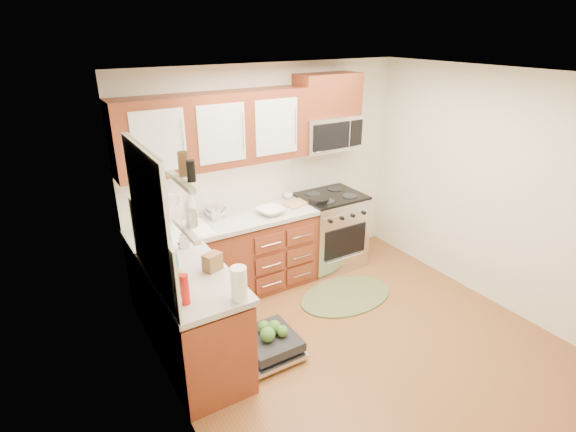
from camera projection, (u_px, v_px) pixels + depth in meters
floor at (358, 341)px, 4.42m from camera, size 3.50×3.50×0.00m
ceiling at (378, 77)px, 3.44m from camera, size 3.50×3.50×0.00m
wall_back at (270, 173)px, 5.31m from camera, size 3.50×0.04×2.50m
wall_front at (568, 333)px, 2.55m from camera, size 3.50×0.04×2.50m
wall_left at (171, 279)px, 3.09m from camera, size 0.04×3.50×2.50m
wall_right at (494, 190)px, 4.76m from camera, size 0.04×3.50×2.50m
base_cabinet_back at (227, 261)px, 5.05m from camera, size 2.05×0.60×0.85m
base_cabinet_left at (195, 324)px, 3.97m from camera, size 0.60×1.25×0.85m
countertop_back at (225, 222)px, 4.85m from camera, size 2.07×0.64×0.05m
countertop_left at (192, 277)px, 3.79m from camera, size 0.64×1.27×0.05m
backsplash_back at (213, 188)px, 4.97m from camera, size 2.05×0.02×0.57m
backsplash_left at (152, 253)px, 3.53m from camera, size 0.02×1.25×0.57m
upper_cabinets at (215, 130)px, 4.58m from camera, size 2.05×0.35×0.75m
cabinet_over_mw at (327, 94)px, 5.15m from camera, size 0.76×0.35×0.47m
range at (330, 230)px, 5.68m from camera, size 0.76×0.64×0.95m
microwave at (327, 132)px, 5.30m from camera, size 0.76×0.38×0.40m
sink at (180, 242)px, 4.63m from camera, size 0.62×0.50×0.26m
dishwasher at (266, 345)px, 4.20m from camera, size 0.70×0.60×0.20m
window at (148, 214)px, 3.38m from camera, size 0.03×1.05×1.05m
window_blind at (146, 172)px, 3.26m from camera, size 0.02×0.96×0.40m
shelf_upper at (181, 182)px, 2.52m from camera, size 0.04×0.40×0.03m
shelf_lower at (186, 230)px, 2.64m from camera, size 0.04×0.40×0.03m
rug at (346, 296)px, 5.14m from camera, size 1.22×0.88×0.02m
skillet at (319, 200)px, 5.28m from camera, size 0.26×0.26×0.04m
stock_pot at (216, 212)px, 4.93m from camera, size 0.19×0.19×0.11m
cutting_board at (296, 204)px, 5.27m from camera, size 0.34×0.27×0.02m
canister at (216, 213)px, 4.81m from camera, size 0.11×0.11×0.17m
paper_towel_roll at (239, 284)px, 3.39m from camera, size 0.17×0.17×0.28m
mustard_bottle at (179, 283)px, 3.47m from camera, size 0.08×0.08×0.20m
red_bottle at (185, 289)px, 3.34m from camera, size 0.08×0.08×0.25m
wooden_box at (213, 262)px, 3.83m from camera, size 0.18×0.16×0.15m
blue_carton at (172, 261)px, 3.86m from camera, size 0.09×0.06×0.14m
bowl_a at (271, 211)px, 4.99m from camera, size 0.34×0.34×0.07m
bowl_b at (216, 213)px, 4.94m from camera, size 0.32×0.32×0.08m
cup at (288, 195)px, 5.43m from camera, size 0.14×0.14×0.09m
soap_bottle_a at (192, 206)px, 4.85m from camera, size 0.13×0.13×0.28m
soap_bottle_b at (184, 238)px, 4.22m from camera, size 0.10×0.11×0.19m
soap_bottle_c at (172, 245)px, 4.13m from camera, size 0.14×0.14×0.15m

